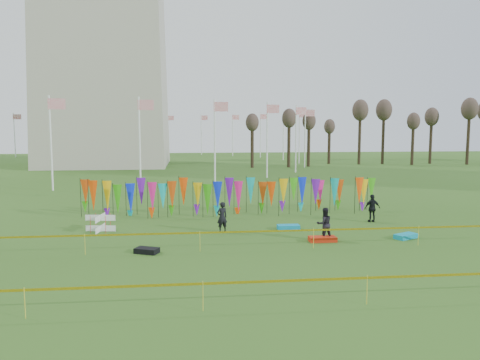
{
  "coord_description": "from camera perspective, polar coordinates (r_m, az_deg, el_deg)",
  "views": [
    {
      "loc": [
        -2.44,
        -20.86,
        5.3
      ],
      "look_at": [
        0.49,
        6.0,
        2.29
      ],
      "focal_mm": 35.0,
      "sensor_mm": 36.0,
      "label": 1
    }
  ],
  "objects": [
    {
      "name": "kite_bag_black",
      "position": [
        20.49,
        -11.29,
        -8.43
      ],
      "size": [
        1.12,
        0.91,
        0.23
      ],
      "primitive_type": "cube",
      "rotation": [
        0.0,
        0.0,
        -0.42
      ],
      "color": "black",
      "rests_on": "ground"
    },
    {
      "name": "kite_bag_red",
      "position": [
        22.43,
        10.02,
        -7.1
      ],
      "size": [
        1.28,
        0.59,
        0.23
      ],
      "primitive_type": "cube",
      "rotation": [
        0.0,
        0.0,
        0.01
      ],
      "color": "red",
      "rests_on": "ground"
    },
    {
      "name": "box_kite",
      "position": [
        25.15,
        -16.64,
        -5.05
      ],
      "size": [
        0.79,
        0.79,
        0.88
      ],
      "rotation": [
        0.0,
        0.0,
        -0.15
      ],
      "color": "red",
      "rests_on": "ground"
    },
    {
      "name": "banner_row",
      "position": [
        28.59,
        -0.7,
        -1.7
      ],
      "size": [
        18.64,
        0.64,
        2.17
      ],
      "color": "black",
      "rests_on": "ground"
    },
    {
      "name": "kite_bag_turquoise",
      "position": [
        24.82,
        5.92,
        -5.73
      ],
      "size": [
        1.16,
        0.6,
        0.23
      ],
      "primitive_type": "cube",
      "rotation": [
        0.0,
        0.0,
        -0.02
      ],
      "color": "#0D92C8",
      "rests_on": "ground"
    },
    {
      "name": "caution_tape_far",
      "position": [
        14.06,
        3.26,
        -12.4
      ],
      "size": [
        26.0,
        0.02,
        0.9
      ],
      "color": "#E1C904",
      "rests_on": "ground"
    },
    {
      "name": "person_left",
      "position": [
        23.91,
        -2.2,
        -4.54
      ],
      "size": [
        0.68,
        0.6,
        1.56
      ],
      "primitive_type": "imported",
      "rotation": [
        0.0,
        0.0,
        3.52
      ],
      "color": "black",
      "rests_on": "ground"
    },
    {
      "name": "kite_bag_teal",
      "position": [
        24.06,
        19.55,
        -6.46
      ],
      "size": [
        1.29,
        1.02,
        0.22
      ],
      "primitive_type": "cube",
      "rotation": [
        0.0,
        0.0,
        0.47
      ],
      "color": "#0D95B9",
      "rests_on": "ground"
    },
    {
      "name": "person_right",
      "position": [
        27.48,
        15.83,
        -3.33
      ],
      "size": [
        0.96,
        0.59,
        1.58
      ],
      "primitive_type": "imported",
      "rotation": [
        0.0,
        0.0,
        3.21
      ],
      "color": "black",
      "rests_on": "ground"
    },
    {
      "name": "flagpole_ring",
      "position": [
        69.84,
        -15.8,
        5.06
      ],
      "size": [
        57.4,
        56.16,
        8.0
      ],
      "color": "white",
      "rests_on": "ground"
    },
    {
      "name": "caution_tape_near",
      "position": [
        20.4,
        0.18,
        -6.45
      ],
      "size": [
        26.0,
        0.02,
        0.9
      ],
      "color": "#E1C904",
      "rests_on": "ground"
    },
    {
      "name": "person_mid",
      "position": [
        22.57,
        10.25,
        -5.29
      ],
      "size": [
        0.8,
        0.54,
        1.56
      ],
      "primitive_type": "imported",
      "rotation": [
        0.0,
        0.0,
        3.25
      ],
      "color": "black",
      "rests_on": "ground"
    },
    {
      "name": "tree_line",
      "position": [
        73.44,
        21.91,
        6.59
      ],
      "size": [
        53.92,
        1.92,
        7.84
      ],
      "color": "#37291B",
      "rests_on": "ground"
    },
    {
      "name": "ground",
      "position": [
        21.66,
        0.44,
        -7.8
      ],
      "size": [
        160.0,
        160.0,
        0.0
      ],
      "primitive_type": "plane",
      "color": "#2D5217",
      "rests_on": "ground"
    }
  ]
}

